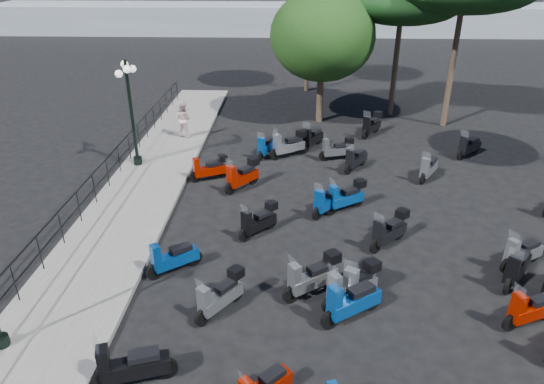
{
  "coord_description": "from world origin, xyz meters",
  "views": [
    {
      "loc": [
        -0.89,
        -13.07,
        8.2
      ],
      "look_at": [
        -1.44,
        1.07,
        1.2
      ],
      "focal_mm": 32.0,
      "sensor_mm": 36.0,
      "label": 1
    }
  ],
  "objects_px": {
    "scooter_17": "(312,138)",
    "pine_0": "(402,3)",
    "scooter_10": "(327,201)",
    "scooter_19": "(531,310)",
    "scooter_8": "(220,296)",
    "scooter_29": "(469,147)",
    "scooter_13": "(351,302)",
    "scooter_15": "(346,197)",
    "lamp_post_1": "(131,110)",
    "broadleaf_tree": "(323,36)",
    "scooter_9": "(259,221)",
    "scooter_3": "(242,176)",
    "scooter_7": "(313,277)",
    "scooter_2": "(173,258)",
    "scooter_14": "(358,280)",
    "scooter_1": "(131,367)",
    "scooter_31": "(352,286)",
    "scooter_26": "(522,254)",
    "scooter_21": "(389,231)",
    "scooter_16": "(337,149)",
    "lamp_post_2": "(131,106)",
    "scooter_28": "(428,168)",
    "scooter_23": "(372,125)",
    "scooter_5": "(266,147)",
    "scooter_4": "(209,169)",
    "pedestrian_far": "(183,119)",
    "scooter_22": "(355,160)"
  },
  "relations": [
    {
      "from": "scooter_4",
      "to": "scooter_16",
      "type": "distance_m",
      "value": 5.75
    },
    {
      "from": "scooter_17",
      "to": "pine_0",
      "type": "bearing_deg",
      "value": -99.14
    },
    {
      "from": "scooter_21",
      "to": "scooter_9",
      "type": "bearing_deg",
      "value": 38.98
    },
    {
      "from": "scooter_21",
      "to": "scooter_5",
      "type": "bearing_deg",
      "value": -13.95
    },
    {
      "from": "lamp_post_2",
      "to": "scooter_29",
      "type": "relative_size",
      "value": 3.16
    },
    {
      "from": "lamp_post_1",
      "to": "scooter_29",
      "type": "xyz_separation_m",
      "value": [
        14.37,
        1.77,
        -2.06
      ]
    },
    {
      "from": "scooter_8",
      "to": "scooter_23",
      "type": "height_order",
      "value": "scooter_23"
    },
    {
      "from": "scooter_17",
      "to": "scooter_23",
      "type": "relative_size",
      "value": 1.01
    },
    {
      "from": "scooter_2",
      "to": "scooter_28",
      "type": "height_order",
      "value": "scooter_2"
    },
    {
      "from": "scooter_26",
      "to": "scooter_21",
      "type": "bearing_deg",
      "value": 43.41
    },
    {
      "from": "scooter_3",
      "to": "scooter_7",
      "type": "xyz_separation_m",
      "value": [
        2.45,
        -6.35,
        0.0
      ]
    },
    {
      "from": "scooter_8",
      "to": "scooter_31",
      "type": "height_order",
      "value": "scooter_31"
    },
    {
      "from": "scooter_7",
      "to": "broadleaf_tree",
      "type": "relative_size",
      "value": 0.23
    },
    {
      "from": "scooter_19",
      "to": "scooter_2",
      "type": "bearing_deg",
      "value": 56.08
    },
    {
      "from": "scooter_7",
      "to": "scooter_17",
      "type": "relative_size",
      "value": 0.99
    },
    {
      "from": "scooter_10",
      "to": "scooter_14",
      "type": "distance_m",
      "value": 4.57
    },
    {
      "from": "lamp_post_2",
      "to": "scooter_23",
      "type": "distance_m",
      "value": 11.52
    },
    {
      "from": "scooter_2",
      "to": "scooter_13",
      "type": "bearing_deg",
      "value": -147.62
    },
    {
      "from": "pine_0",
      "to": "pedestrian_far",
      "type": "bearing_deg",
      "value": -157.57
    },
    {
      "from": "scooter_26",
      "to": "scooter_5",
      "type": "bearing_deg",
      "value": 12.82
    },
    {
      "from": "scooter_14",
      "to": "scooter_10",
      "type": "bearing_deg",
      "value": -52.86
    },
    {
      "from": "scooter_1",
      "to": "scooter_19",
      "type": "xyz_separation_m",
      "value": [
        9.1,
        2.18,
        -0.03
      ]
    },
    {
      "from": "scooter_13",
      "to": "pedestrian_far",
      "type": "bearing_deg",
      "value": -6.16
    },
    {
      "from": "lamp_post_1",
      "to": "broadleaf_tree",
      "type": "xyz_separation_m",
      "value": [
        7.98,
        6.68,
        1.92
      ]
    },
    {
      "from": "scooter_9",
      "to": "scooter_29",
      "type": "height_order",
      "value": "scooter_29"
    },
    {
      "from": "scooter_17",
      "to": "pine_0",
      "type": "distance_m",
      "value": 8.94
    },
    {
      "from": "scooter_4",
      "to": "scooter_15",
      "type": "distance_m",
      "value": 5.69
    },
    {
      "from": "scooter_2",
      "to": "scooter_19",
      "type": "distance_m",
      "value": 9.32
    },
    {
      "from": "broadleaf_tree",
      "to": "scooter_10",
      "type": "bearing_deg",
      "value": -91.23
    },
    {
      "from": "scooter_15",
      "to": "scooter_14",
      "type": "bearing_deg",
      "value": 145.15
    },
    {
      "from": "scooter_21",
      "to": "scooter_22",
      "type": "relative_size",
      "value": 0.96
    },
    {
      "from": "scooter_31",
      "to": "lamp_post_1",
      "type": "bearing_deg",
      "value": 8.71
    },
    {
      "from": "scooter_26",
      "to": "scooter_31",
      "type": "distance_m",
      "value": 5.36
    },
    {
      "from": "scooter_16",
      "to": "scooter_19",
      "type": "relative_size",
      "value": 0.99
    },
    {
      "from": "broadleaf_tree",
      "to": "scooter_14",
      "type": "bearing_deg",
      "value": -88.85
    },
    {
      "from": "scooter_1",
      "to": "scooter_31",
      "type": "height_order",
      "value": "scooter_31"
    },
    {
      "from": "scooter_5",
      "to": "scooter_9",
      "type": "relative_size",
      "value": 1.23
    },
    {
      "from": "scooter_13",
      "to": "scooter_28",
      "type": "distance_m",
      "value": 9.38
    },
    {
      "from": "scooter_1",
      "to": "scooter_9",
      "type": "height_order",
      "value": "scooter_1"
    },
    {
      "from": "scooter_7",
      "to": "scooter_16",
      "type": "relative_size",
      "value": 1.01
    },
    {
      "from": "scooter_23",
      "to": "scooter_5",
      "type": "bearing_deg",
      "value": 63.64
    },
    {
      "from": "scooter_8",
      "to": "scooter_29",
      "type": "height_order",
      "value": "scooter_29"
    },
    {
      "from": "lamp_post_2",
      "to": "scooter_31",
      "type": "xyz_separation_m",
      "value": [
        8.13,
        -8.82,
        -2.07
      ]
    },
    {
      "from": "scooter_22",
      "to": "scooter_29",
      "type": "bearing_deg",
      "value": -126.59
    },
    {
      "from": "scooter_3",
      "to": "scooter_14",
      "type": "relative_size",
      "value": 0.91
    },
    {
      "from": "scooter_10",
      "to": "scooter_19",
      "type": "distance_m",
      "value": 7.14
    },
    {
      "from": "scooter_13",
      "to": "scooter_15",
      "type": "height_order",
      "value": "scooter_13"
    },
    {
      "from": "scooter_15",
      "to": "scooter_23",
      "type": "relative_size",
      "value": 0.96
    },
    {
      "from": "lamp_post_1",
      "to": "scooter_9",
      "type": "xyz_separation_m",
      "value": [
        5.47,
        -5.25,
        -2.05
      ]
    },
    {
      "from": "scooter_5",
      "to": "scooter_17",
      "type": "relative_size",
      "value": 1.0
    }
  ]
}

